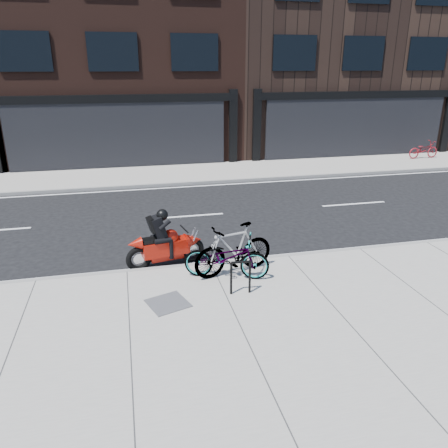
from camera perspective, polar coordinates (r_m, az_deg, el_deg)
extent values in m
plane|color=black|center=(12.50, -3.51, -1.91)|extent=(120.00, 120.00, 0.00)
cube|color=gray|center=(8.13, 2.59, -14.43)|extent=(60.00, 6.00, 0.13)
cube|color=gray|center=(19.83, -7.30, 6.47)|extent=(60.00, 3.50, 0.13)
cube|color=black|center=(26.07, -14.64, 25.16)|extent=(12.00, 10.00, 14.50)
cube|color=black|center=(28.57, 12.57, 22.79)|extent=(12.00, 10.00, 12.50)
cylinder|color=black|center=(9.14, 0.94, -7.13)|extent=(0.05, 0.05, 0.72)
cylinder|color=black|center=(9.21, 3.39, -6.93)|extent=(0.05, 0.05, 0.72)
cylinder|color=black|center=(9.02, 2.20, -4.99)|extent=(0.40, 0.07, 0.05)
imported|color=gray|center=(9.77, 0.33, -4.32)|extent=(2.03, 1.26, 1.01)
imported|color=gray|center=(9.95, 1.28, -3.30)|extent=(2.06, 1.05, 1.19)
torus|color=black|center=(10.99, -4.19, -3.39)|extent=(0.64, 0.25, 0.63)
torus|color=black|center=(10.65, -11.06, -4.51)|extent=(0.64, 0.25, 0.63)
cube|color=#941106|center=(10.72, -7.66, -3.03)|extent=(1.19, 0.57, 0.36)
cone|color=#941106|center=(10.90, -4.03, -2.16)|extent=(0.50, 0.49, 0.42)
sphere|color=#941106|center=(10.67, -6.99, -1.68)|extent=(0.38, 0.38, 0.38)
cube|color=black|center=(10.57, -9.20, -2.12)|extent=(0.57, 0.36, 0.11)
cylinder|color=silver|center=(10.84, -10.53, -4.14)|extent=(0.53, 0.18, 0.09)
cube|color=black|center=(10.48, -8.60, -0.37)|extent=(0.43, 0.41, 0.56)
cube|color=black|center=(10.42, -9.43, -0.10)|extent=(0.27, 0.32, 0.38)
sphere|color=black|center=(10.42, -8.08, 1.19)|extent=(0.28, 0.28, 0.28)
imported|color=maroon|center=(24.98, 24.60, 8.82)|extent=(1.70, 0.66, 0.88)
cube|color=#4B4B4E|center=(9.03, -7.33, -10.22)|extent=(0.95, 0.95, 0.02)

